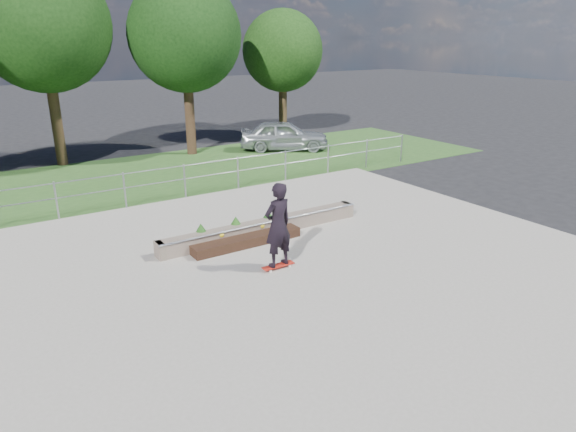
% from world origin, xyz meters
% --- Properties ---
extents(ground, '(120.00, 120.00, 0.00)m').
position_xyz_m(ground, '(0.00, 0.00, 0.00)').
color(ground, black).
rests_on(ground, ground).
extents(grass_verge, '(30.00, 8.00, 0.02)m').
position_xyz_m(grass_verge, '(0.00, 11.00, 0.01)').
color(grass_verge, '#2B5120').
rests_on(grass_verge, ground).
extents(concrete_slab, '(15.00, 15.00, 0.06)m').
position_xyz_m(concrete_slab, '(0.00, 0.00, 0.03)').
color(concrete_slab, gray).
rests_on(concrete_slab, ground).
extents(fence, '(20.06, 0.06, 1.20)m').
position_xyz_m(fence, '(0.00, 7.50, 0.77)').
color(fence, gray).
rests_on(fence, ground).
extents(tree_mid_left, '(5.25, 5.25, 8.25)m').
position_xyz_m(tree_mid_left, '(-2.50, 15.00, 5.61)').
color(tree_mid_left, '#372416').
rests_on(tree_mid_left, ground).
extents(tree_mid_right, '(4.90, 4.90, 7.70)m').
position_xyz_m(tree_mid_right, '(3.00, 14.00, 5.23)').
color(tree_mid_right, '#331F14').
rests_on(tree_mid_right, ground).
extents(tree_far_right, '(4.20, 4.20, 6.60)m').
position_xyz_m(tree_far_right, '(9.00, 15.50, 4.48)').
color(tree_far_right, '#382716').
rests_on(tree_far_right, ground).
extents(grind_ledge, '(6.00, 0.44, 0.43)m').
position_xyz_m(grind_ledge, '(0.43, 3.08, 0.26)').
color(grind_ledge, '#69594D').
rests_on(grind_ledge, concrete_slab).
extents(planter_bed, '(3.00, 1.20, 0.61)m').
position_xyz_m(planter_bed, '(-0.31, 3.06, 0.24)').
color(planter_bed, black).
rests_on(planter_bed, concrete_slab).
extents(skateboarder, '(0.80, 0.57, 2.07)m').
position_xyz_m(skateboarder, '(-0.38, 1.02, 1.13)').
color(skateboarder, white).
rests_on(skateboarder, concrete_slab).
extents(parked_car, '(4.45, 3.60, 1.43)m').
position_xyz_m(parked_car, '(7.11, 12.42, 0.71)').
color(parked_car, '#A6ABAF').
rests_on(parked_car, ground).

